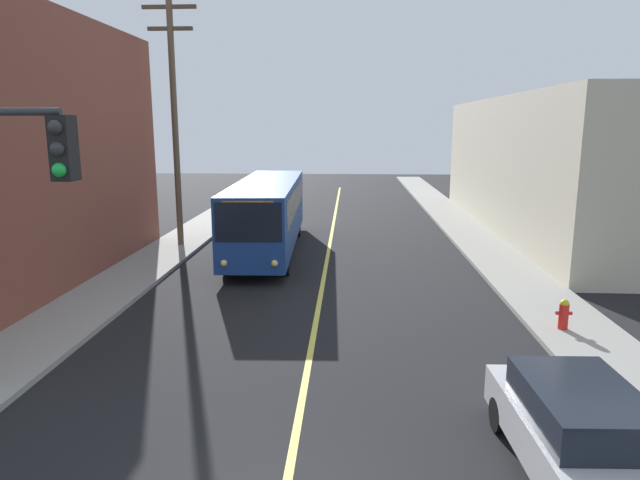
{
  "coord_description": "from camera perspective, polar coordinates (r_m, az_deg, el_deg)",
  "views": [
    {
      "loc": [
        0.97,
        -7.08,
        5.64
      ],
      "look_at": [
        0.0,
        10.79,
        2.0
      ],
      "focal_mm": 31.62,
      "sensor_mm": 36.0,
      "label": 1
    }
  ],
  "objects": [
    {
      "name": "lane_stripe_center",
      "position": [
        22.81,
        0.57,
        -2.81
      ],
      "size": [
        0.16,
        60.0,
        0.01
      ],
      "primitive_type": "cube",
      "color": "#D8CC4C",
      "rests_on": "ground"
    },
    {
      "name": "fire_hydrant",
      "position": [
        16.93,
        23.44,
        -6.86
      ],
      "size": [
        0.44,
        0.26,
        0.84
      ],
      "color": "red",
      "rests_on": "sidewalk_right"
    },
    {
      "name": "sidewalk_left",
      "position": [
        19.75,
        -21.75,
        -5.71
      ],
      "size": [
        2.5,
        90.0,
        0.15
      ],
      "primitive_type": "cube",
      "color": "gray",
      "rests_on": "ground"
    },
    {
      "name": "city_bus",
      "position": [
        25.61,
        -5.32,
        2.87
      ],
      "size": [
        2.96,
        12.22,
        3.2
      ],
      "color": "navy",
      "rests_on": "ground"
    },
    {
      "name": "sidewalk_right",
      "position": [
        19.03,
        22.37,
        -6.4
      ],
      "size": [
        2.5,
        90.0,
        0.15
      ],
      "primitive_type": "cube",
      "color": "gray",
      "rests_on": "ground"
    },
    {
      "name": "parked_car_silver",
      "position": [
        10.34,
        24.74,
        -17.3
      ],
      "size": [
        1.94,
        4.46,
        1.62
      ],
      "color": "#B7B7BC",
      "rests_on": "ground"
    },
    {
      "name": "utility_pole_mid",
      "position": [
        26.87,
        -14.53,
        12.45
      ],
      "size": [
        2.4,
        0.28,
        11.17
      ],
      "color": "brown",
      "rests_on": "sidewalk_left"
    },
    {
      "name": "building_right_warehouse",
      "position": [
        33.91,
        26.79,
        6.75
      ],
      "size": [
        12.0,
        23.96,
        7.11
      ],
      "color": "beige",
      "rests_on": "ground"
    }
  ]
}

